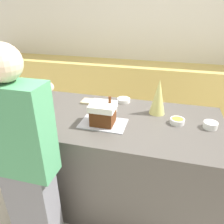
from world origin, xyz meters
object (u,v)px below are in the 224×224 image
object	(u,v)px
gingerbread_house	(103,113)
mug	(36,123)
decorative_tree	(158,97)
person	(25,164)
baking_tray	(103,123)
candy_bowl_near_tray_left	(124,100)
cookbook	(91,102)
candy_bowl_far_left	(112,108)
candy_bowl_far_right	(177,121)
candy_bowl_behind_tray	(210,125)

from	to	relation	value
gingerbread_house	mug	size ratio (longest dim) A/B	2.84
decorative_tree	person	world-z (taller)	person
baking_tray	gingerbread_house	world-z (taller)	gingerbread_house
decorative_tree	candy_bowl_near_tray_left	xyz separation A→B (m)	(-0.36, 0.18, -0.15)
gingerbread_house	cookbook	xyz separation A→B (m)	(-0.26, 0.41, -0.10)
candy_bowl_near_tray_left	baking_tray	bearing A→B (deg)	-97.94
gingerbread_house	candy_bowl_far_left	bearing A→B (deg)	87.27
decorative_tree	person	distance (m)	1.25
candy_bowl_far_right	decorative_tree	bearing A→B (deg)	139.78
baking_tray	gingerbread_house	bearing A→B (deg)	30.63
decorative_tree	candy_bowl_far_left	distance (m)	0.45
decorative_tree	candy_bowl_far_left	world-z (taller)	decorative_tree
baking_tray	mug	size ratio (longest dim) A/B	4.67
mug	candy_bowl_far_right	bearing A→B (deg)	17.53
baking_tray	candy_bowl_far_left	xyz separation A→B (m)	(0.01, 0.27, 0.02)
candy_bowl_far_right	mug	bearing A→B (deg)	-162.47
baking_tray	candy_bowl_behind_tray	world-z (taller)	candy_bowl_behind_tray
cookbook	person	size ratio (longest dim) A/B	0.11
decorative_tree	candy_bowl_near_tray_left	world-z (taller)	decorative_tree
decorative_tree	cookbook	distance (m)	0.72
gingerbread_house	cookbook	world-z (taller)	gingerbread_house
gingerbread_house	candy_bowl_near_tray_left	world-z (taller)	gingerbread_house
candy_bowl_far_right	mug	distance (m)	1.21
candy_bowl_far_right	candy_bowl_far_left	bearing A→B (deg)	171.11
mug	decorative_tree	bearing A→B (deg)	28.46
candy_bowl_behind_tray	candy_bowl_near_tray_left	distance (m)	0.89
baking_tray	cookbook	world-z (taller)	cookbook
cookbook	person	distance (m)	1.00
candy_bowl_far_left	cookbook	bearing A→B (deg)	153.07
person	candy_bowl_behind_tray	bearing A→B (deg)	30.41
gingerbread_house	baking_tray	bearing A→B (deg)	-149.37
candy_bowl_behind_tray	candy_bowl_far_right	xyz separation A→B (m)	(-0.27, 0.01, -0.01)
cookbook	person	bearing A→B (deg)	-97.22
candy_bowl_near_tray_left	cookbook	xyz separation A→B (m)	(-0.33, -0.11, -0.01)
candy_bowl_near_tray_left	mug	world-z (taller)	mug
candy_bowl_near_tray_left	mug	size ratio (longest dim) A/B	1.62
candy_bowl_near_tray_left	person	bearing A→B (deg)	-112.63
decorative_tree	candy_bowl_far_left	xyz separation A→B (m)	(-0.42, -0.06, -0.14)
mug	cookbook	bearing A→B (deg)	65.79
cookbook	mug	world-z (taller)	mug
candy_bowl_behind_tray	cookbook	distance (m)	1.18
gingerbread_house	mug	bearing A→B (deg)	-160.13
baking_tray	mug	world-z (taller)	mug
gingerbread_house	mug	distance (m)	0.57
gingerbread_house	candy_bowl_near_tray_left	bearing A→B (deg)	82.09
mug	gingerbread_house	bearing A→B (deg)	19.87
candy_bowl_far_left	candy_bowl_behind_tray	bearing A→B (deg)	-6.70
candy_bowl_far_left	candy_bowl_far_right	size ratio (longest dim) A/B	0.74
candy_bowl_near_tray_left	cookbook	distance (m)	0.35
candy_bowl_behind_tray	candy_bowl_near_tray_left	size ratio (longest dim) A/B	0.83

